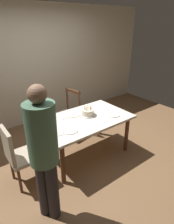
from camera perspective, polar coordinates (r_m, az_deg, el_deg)
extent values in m
plane|color=brown|center=(3.65, -0.64, -12.12)|extent=(6.40, 6.40, 0.00)
cube|color=beige|center=(4.63, -15.02, 12.85)|extent=(6.40, 0.10, 2.60)
cube|color=silver|center=(3.28, -0.69, -2.13)|extent=(1.55, 0.94, 0.04)
cylinder|color=#56331E|center=(2.91, -7.13, -14.97)|extent=(0.07, 0.07, 0.69)
cylinder|color=#56331E|center=(3.63, 11.54, -6.38)|extent=(0.07, 0.07, 0.69)
cylinder|color=#56331E|center=(3.45, -13.57, -8.39)|extent=(0.07, 0.07, 0.69)
cylinder|color=#56331E|center=(4.08, 3.79, -2.20)|extent=(0.07, 0.07, 0.69)
cylinder|color=silver|center=(3.37, 0.24, -0.84)|extent=(0.28, 0.28, 0.01)
cylinder|color=beige|center=(3.35, 0.24, -0.03)|extent=(0.21, 0.21, 0.09)
cylinder|color=#E54C4C|center=(3.35, 1.07, 1.36)|extent=(0.01, 0.01, 0.05)
sphere|color=#FFC64C|center=(3.33, 1.07, 1.88)|extent=(0.01, 0.01, 0.01)
cylinder|color=#F2994C|center=(3.37, 0.59, 1.50)|extent=(0.01, 0.01, 0.05)
sphere|color=#FFC64C|center=(3.35, 0.60, 2.03)|extent=(0.01, 0.01, 0.01)
cylinder|color=#66CC72|center=(3.37, 0.14, 1.53)|extent=(0.01, 0.01, 0.05)
sphere|color=#FFC64C|center=(3.36, 0.14, 2.05)|extent=(0.01, 0.01, 0.01)
cylinder|color=#D872CC|center=(3.36, -0.32, 1.46)|extent=(0.01, 0.01, 0.05)
sphere|color=#FFC64C|center=(3.35, -0.32, 1.99)|extent=(0.01, 0.01, 0.01)
cylinder|color=#66CC72|center=(3.34, -0.69, 1.28)|extent=(0.01, 0.01, 0.05)
sphere|color=#FFC64C|center=(3.32, -0.69, 1.81)|extent=(0.01, 0.01, 0.01)
cylinder|color=yellow|center=(3.30, -0.74, 1.04)|extent=(0.01, 0.01, 0.05)
sphere|color=#FFC64C|center=(3.29, -0.75, 1.57)|extent=(0.01, 0.01, 0.01)
cylinder|color=#D872CC|center=(3.28, -0.58, 0.89)|extent=(0.01, 0.01, 0.05)
sphere|color=#FFC64C|center=(3.27, -0.58, 1.42)|extent=(0.01, 0.01, 0.01)
cylinder|color=#4C7FE5|center=(3.27, -0.19, 0.75)|extent=(0.01, 0.01, 0.05)
sphere|color=#FFC64C|center=(3.25, -0.19, 1.29)|extent=(0.01, 0.01, 0.01)
cylinder|color=#D872CC|center=(3.26, 0.29, 0.71)|extent=(0.01, 0.01, 0.05)
sphere|color=#FFC64C|center=(3.25, 0.30, 1.25)|extent=(0.01, 0.01, 0.01)
cylinder|color=#66CC72|center=(3.28, 0.91, 0.81)|extent=(0.01, 0.01, 0.05)
sphere|color=#FFC64C|center=(3.26, 0.91, 1.35)|extent=(0.01, 0.01, 0.01)
cylinder|color=#D872CC|center=(3.29, 1.16, 0.95)|extent=(0.01, 0.01, 0.05)
sphere|color=#FFC64C|center=(3.28, 1.17, 1.48)|extent=(0.01, 0.01, 0.01)
cylinder|color=#E54C4C|center=(3.33, 1.24, 1.20)|extent=(0.01, 0.01, 0.05)
sphere|color=#FFC64C|center=(3.31, 1.24, 1.73)|extent=(0.01, 0.01, 0.01)
cylinder|color=white|center=(2.90, -4.94, -5.51)|extent=(0.22, 0.22, 0.01)
cylinder|color=white|center=(3.38, -3.91, -0.80)|extent=(0.22, 0.22, 0.01)
cylinder|color=white|center=(3.40, 7.75, -0.83)|extent=(0.22, 0.22, 0.01)
cube|color=silver|center=(2.82, -7.50, -6.68)|extent=(0.18, 0.02, 0.01)
cube|color=silver|center=(3.29, -6.03, -1.70)|extent=(0.18, 0.05, 0.01)
cube|color=tan|center=(4.04, -6.01, -0.90)|extent=(0.51, 0.51, 0.05)
cylinder|color=#56331E|center=(4.17, -9.17, -3.91)|extent=(0.04, 0.04, 0.42)
cylinder|color=#56331E|center=(3.94, -6.01, -5.53)|extent=(0.04, 0.04, 0.42)
cylinder|color=#56331E|center=(4.36, -5.74, -2.34)|extent=(0.04, 0.04, 0.42)
cylinder|color=#56331E|center=(4.15, -2.54, -3.79)|extent=(0.04, 0.04, 0.42)
cylinder|color=#56331E|center=(4.19, -5.81, 3.78)|extent=(0.04, 0.04, 0.50)
cylinder|color=#56331E|center=(3.95, -2.27, 2.54)|extent=(0.04, 0.04, 0.50)
cube|color=#56331E|center=(3.99, -4.18, 6.11)|extent=(0.11, 0.40, 0.06)
cube|color=tan|center=(3.00, -17.77, -12.21)|extent=(0.45, 0.45, 0.05)
cylinder|color=#56331E|center=(3.06, -12.93, -16.40)|extent=(0.04, 0.04, 0.42)
cylinder|color=#56331E|center=(3.31, -15.49, -13.09)|extent=(0.04, 0.04, 0.42)
cylinder|color=#56331E|center=(2.99, -19.14, -18.55)|extent=(0.04, 0.04, 0.42)
cylinder|color=#56331E|center=(3.24, -21.19, -14.93)|extent=(0.04, 0.04, 0.42)
cube|color=tan|center=(2.82, -22.26, -9.34)|extent=(0.05, 0.40, 0.50)
cylinder|color=#262328|center=(2.48, -10.02, -21.70)|extent=(0.14, 0.14, 0.82)
cylinder|color=#262328|center=(2.54, -12.77, -20.79)|extent=(0.14, 0.14, 0.82)
cylinder|color=#4C7259|center=(2.04, -13.18, -6.40)|extent=(0.32, 0.32, 0.68)
sphere|color=#8C664C|center=(1.86, -14.47, 5.16)|extent=(0.19, 0.19, 0.19)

